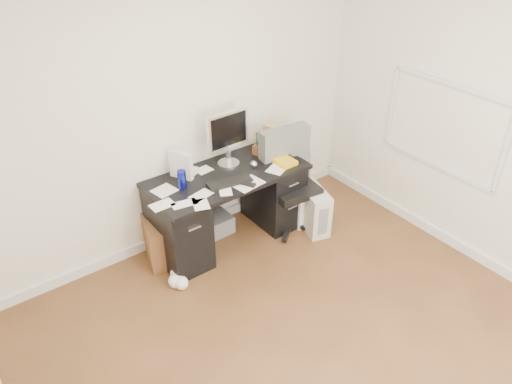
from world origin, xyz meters
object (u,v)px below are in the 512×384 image
Objects in this scene: desk at (228,205)px; wicker_basket at (169,239)px; office_chair at (292,183)px; pc_tower at (313,209)px; keyboard at (230,182)px; lcd_monitor at (228,138)px.

wicker_basket is at bearing 171.87° from desk.
office_chair reaches higher than pc_tower.
desk is at bearing 171.54° from pc_tower.
office_chair is at bearing 5.86° from keyboard.
keyboard is at bearing -176.51° from office_chair.
keyboard reaches higher than pc_tower.
desk is 3.69× the size of keyboard.
desk is 1.44× the size of office_chair.
lcd_monitor is 0.80m from office_chair.
lcd_monitor reaches higher than keyboard.
lcd_monitor is 1.21× the size of pc_tower.
pc_tower is at bearing -37.98° from lcd_monitor.
keyboard is (-0.08, -0.16, 0.36)m from desk.
keyboard is 0.81m from wicker_basket.
wicker_basket is at bearing 174.26° from office_chair.
lcd_monitor is 1.09m from wicker_basket.
office_chair is at bearing 151.89° from pc_tower.
office_chair reaches higher than keyboard.
pc_tower is at bearing -36.68° from office_chair.
wicker_basket is (-0.61, 0.09, -0.19)m from desk.
pc_tower is (0.68, -0.49, -0.80)m from lcd_monitor.
pc_tower is at bearing -24.64° from desk.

